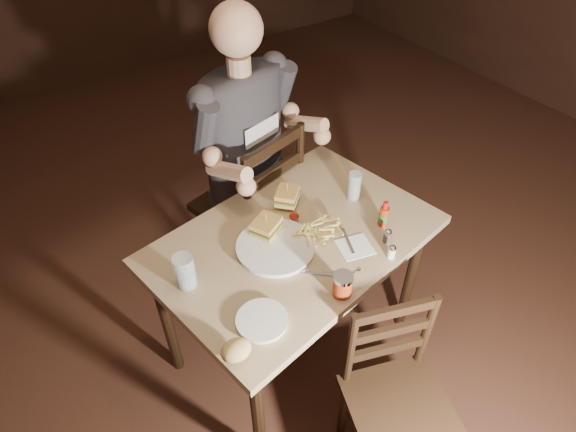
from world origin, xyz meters
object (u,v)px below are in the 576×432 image
main_table (294,252)px  glass_left (185,271)px  syrup_dispenser (343,285)px  hot_sauce (384,214)px  dinner_plate (276,248)px  side_plate (262,321)px  glass_right (354,186)px  chair_near (401,410)px  diner (249,120)px  chair_far (247,204)px

main_table → glass_left: bearing=178.2°
syrup_dispenser → hot_sauce: bearing=16.9°
dinner_plate → side_plate: (-0.23, -0.27, -0.00)m
glass_right → hot_sauce: bearing=-93.0°
chair_near → glass_right: glass_right is taller
chair_near → glass_right: bearing=83.6°
main_table → glass_left: (-0.47, 0.01, 0.16)m
dinner_plate → hot_sauce: (0.45, -0.13, 0.05)m
diner → glass_left: (-0.58, -0.51, -0.18)m
syrup_dispenser → side_plate: size_ratio=0.55×
chair_far → syrup_dispenser: 0.98m
main_table → diner: bearing=78.9°
chair_far → diner: bearing=90.0°
side_plate → chair_far: bearing=64.1°
chair_near → side_plate: bearing=149.3°
main_table → hot_sauce: hot_sauce is taller
diner → glass_left: size_ratio=7.29×
main_table → hot_sauce: size_ratio=10.22×
chair_near → glass_right: (0.34, 0.75, 0.42)m
main_table → diner: diner is taller
main_table → chair_near: size_ratio=1.55×
side_plate → glass_left: bearing=115.5°
diner → glass_right: diner is taller
chair_near → main_table: bearing=109.8°
dinner_plate → side_plate: bearing=-130.0°
chair_far → glass_right: bearing=102.9°
syrup_dispenser → side_plate: 0.32m
glass_left → syrup_dispenser: glass_left is taller
main_table → glass_left: size_ratio=9.04×
glass_left → side_plate: (0.14, -0.30, -0.06)m
chair_far → hot_sauce: size_ratio=7.88×
dinner_plate → syrup_dispenser: syrup_dispenser is taller
glass_right → dinner_plate: bearing=-170.1°
chair_far → syrup_dispenser: chair_far is taller
diner → chair_near: bearing=-109.0°
main_table → side_plate: 0.45m
diner → syrup_dispenser: (-0.12, -0.87, -0.20)m
main_table → chair_near: 0.74m
main_table → side_plate: side_plate is taller
syrup_dispenser → chair_far: bearing=72.2°
main_table → hot_sauce: (0.35, -0.14, 0.15)m
main_table → chair_near: chair_near is taller
chair_far → main_table: bearing=66.1°
chair_near → syrup_dispenser: size_ratio=8.48×
main_table → glass_left: glass_left is taller
chair_near → glass_left: glass_left is taller
chair_far → glass_left: 0.87m
hot_sauce → syrup_dispenser: bearing=-152.2°
dinner_plate → glass_right: (0.47, 0.08, 0.06)m
chair_near → glass_left: 0.96m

